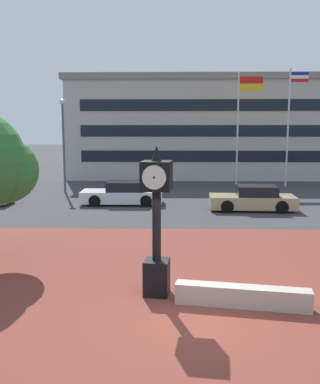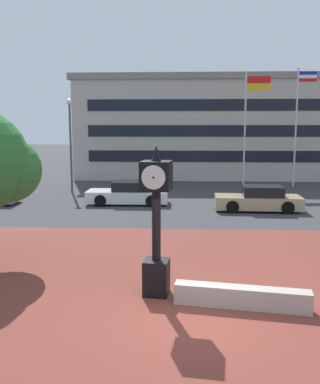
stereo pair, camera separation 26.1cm
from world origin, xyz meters
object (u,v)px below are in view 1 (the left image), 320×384
at_px(car_street_distant, 253,199).
at_px(civic_building, 218,128).
at_px(flagpole_secondary, 290,121).
at_px(flagpole_primary, 241,119).
at_px(car_street_mid, 123,194).
at_px(street_lamp_post, 63,135).
at_px(street_clock, 157,222).

bearing_deg(car_street_distant, civic_building, 1.14).
bearing_deg(car_street_distant, flagpole_secondary, -22.98).
distance_m(flagpole_primary, civic_building, 11.00).
relative_size(car_street_mid, car_street_distant, 1.02).
distance_m(car_street_distant, street_lamp_post, 13.10).
xyz_separation_m(flagpole_primary, street_lamp_post, (-12.00, -3.09, -1.11)).
bearing_deg(street_lamp_post, car_street_distant, -27.57).
distance_m(street_clock, civic_building, 31.80).
bearing_deg(car_street_mid, car_street_distant, -103.42).
bearing_deg(flagpole_secondary, civic_building, 109.43).
relative_size(car_street_distant, street_lamp_post, 0.73).
relative_size(car_street_mid, civic_building, 0.17).
height_order(flagpole_primary, flagpole_secondary, flagpole_secondary).
height_order(street_clock, street_lamp_post, street_lamp_post).
relative_size(car_street_mid, flagpole_secondary, 0.54).
bearing_deg(street_clock, car_street_distant, 75.02).
distance_m(civic_building, street_lamp_post, 18.22).
xyz_separation_m(flagpole_secondary, civic_building, (-3.87, 10.97, -0.47)).
xyz_separation_m(car_street_mid, flagpole_primary, (7.68, 7.39, 4.30)).
bearing_deg(flagpole_primary, street_clock, -104.81).
relative_size(car_street_distant, flagpole_secondary, 0.53).
xyz_separation_m(car_street_distant, street_lamp_post, (-11.27, 5.88, 3.19)).
bearing_deg(street_lamp_post, flagpole_primary, 14.43).
height_order(street_clock, flagpole_primary, flagpole_primary).
bearing_deg(civic_building, car_street_distant, -90.91).
height_order(flagpole_primary, street_lamp_post, flagpole_primary).
xyz_separation_m(car_street_mid, street_lamp_post, (-4.32, 4.30, 3.19)).
distance_m(street_clock, car_street_distant, 12.36).
bearing_deg(flagpole_secondary, street_lamp_post, -168.70).
xyz_separation_m(car_street_mid, civic_building, (7.26, 18.36, 3.68)).
distance_m(street_clock, car_street_mid, 13.22).
bearing_deg(civic_building, flagpole_primary, -87.84).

